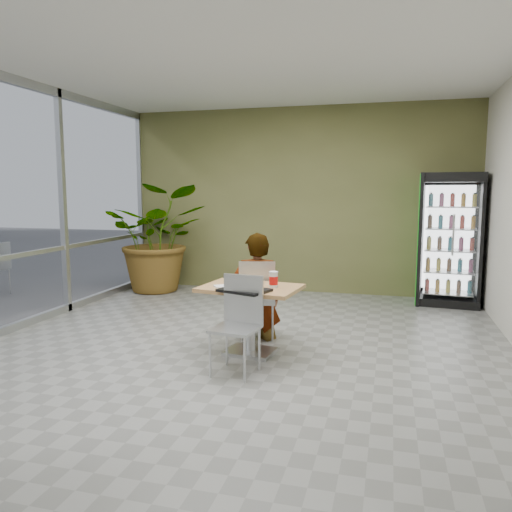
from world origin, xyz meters
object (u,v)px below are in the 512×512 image
object	(u,v)px
chair_near	(239,316)
beverage_fridge	(450,239)
soda_cup	(273,280)
potted_plant	(159,238)
chair_far	(257,293)
seated_woman	(257,298)
cafeteria_tray	(244,290)
dining_table	(250,306)

from	to	relation	value
chair_near	beverage_fridge	xyz separation A→B (m)	(2.30, 3.66, 0.47)
soda_cup	potted_plant	xyz separation A→B (m)	(-2.76, 2.92, 0.11)
chair_far	seated_woman	world-z (taller)	seated_woman
cafeteria_tray	soda_cup	bearing A→B (deg)	50.73
chair_near	potted_plant	size ratio (longest dim) A/B	0.50
dining_table	beverage_fridge	bearing A→B (deg)	53.35
cafeteria_tray	potted_plant	bearing A→B (deg)	128.17
chair_far	beverage_fridge	bearing A→B (deg)	-145.02
seated_woman	potted_plant	size ratio (longest dim) A/B	0.84
dining_table	cafeteria_tray	size ratio (longest dim) A/B	2.32
seated_woman	cafeteria_tray	bearing A→B (deg)	84.31
chair_near	cafeteria_tray	size ratio (longest dim) A/B	1.98
soda_cup	cafeteria_tray	distance (m)	0.38
dining_table	seated_woman	world-z (taller)	seated_woman
chair_near	cafeteria_tray	distance (m)	0.32
seated_woman	potted_plant	world-z (taller)	potted_plant
potted_plant	chair_near	bearing A→B (deg)	-53.60
seated_woman	chair_near	bearing A→B (deg)	83.74
dining_table	chair_far	xyz separation A→B (m)	(-0.06, 0.53, 0.02)
chair_far	potted_plant	world-z (taller)	potted_plant
soda_cup	cafeteria_tray	world-z (taller)	soda_cup
chair_near	seated_woman	distance (m)	1.11
dining_table	chair_near	world-z (taller)	chair_near
cafeteria_tray	seated_woman	bearing A→B (deg)	96.72
chair_far	potted_plant	xyz separation A→B (m)	(-2.44, 2.39, 0.38)
dining_table	potted_plant	distance (m)	3.87
potted_plant	cafeteria_tray	bearing A→B (deg)	-51.83
dining_table	cafeteria_tray	world-z (taller)	cafeteria_tray
chair_far	chair_near	xyz separation A→B (m)	(0.10, -1.05, -0.01)
chair_near	beverage_fridge	size ratio (longest dim) A/B	0.46
chair_near	seated_woman	size ratio (longest dim) A/B	0.60
chair_near	soda_cup	size ratio (longest dim) A/B	5.53
dining_table	potted_plant	size ratio (longest dim) A/B	0.59
potted_plant	dining_table	bearing A→B (deg)	-49.39
cafeteria_tray	beverage_fridge	xyz separation A→B (m)	(2.32, 3.43, 0.26)
chair_near	soda_cup	xyz separation A→B (m)	(0.22, 0.53, 0.28)
soda_cup	beverage_fridge	bearing A→B (deg)	56.43
dining_table	cafeteria_tray	distance (m)	0.37
seated_woman	cafeteria_tray	xyz separation A→B (m)	(0.10, -0.87, 0.27)
chair_near	potted_plant	xyz separation A→B (m)	(-2.54, 3.45, 0.39)
seated_woman	chair_far	bearing A→B (deg)	101.73
soda_cup	beverage_fridge	distance (m)	3.77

